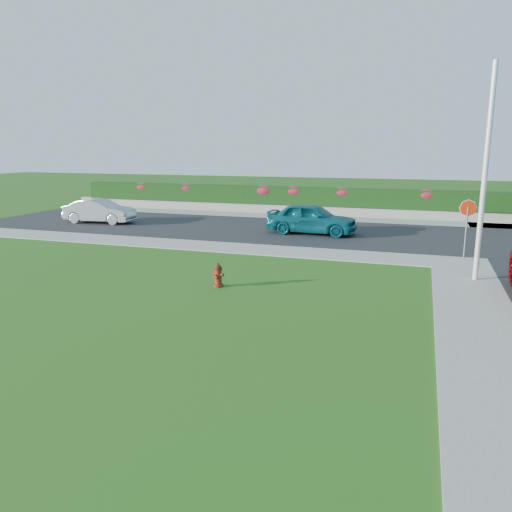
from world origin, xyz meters
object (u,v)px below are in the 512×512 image
(utility_pole, at_px, (485,175))
(fire_hydrant, at_px, (218,275))
(sedan_silver, at_px, (100,211))
(sedan_teal, at_px, (312,218))
(stop_sign, at_px, (467,216))

(utility_pole, bearing_deg, fire_hydrant, -156.62)
(fire_hydrant, bearing_deg, sedan_silver, 149.77)
(sedan_teal, bearing_deg, sedan_silver, 93.78)
(fire_hydrant, bearing_deg, sedan_teal, 97.18)
(fire_hydrant, height_order, utility_pole, utility_pole)
(sedan_teal, distance_m, utility_pole, 9.92)
(sedan_silver, height_order, utility_pole, utility_pole)
(sedan_silver, bearing_deg, stop_sign, -105.98)
(fire_hydrant, relative_size, utility_pole, 0.11)
(utility_pole, distance_m, stop_sign, 3.26)
(sedan_silver, bearing_deg, fire_hydrant, -135.68)
(sedan_teal, xyz_separation_m, stop_sign, (6.60, -3.99, 0.90))
(fire_hydrant, height_order, sedan_teal, sedan_teal)
(sedan_teal, xyz_separation_m, sedan_silver, (-11.88, -0.19, -0.09))
(sedan_teal, height_order, utility_pole, utility_pole)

